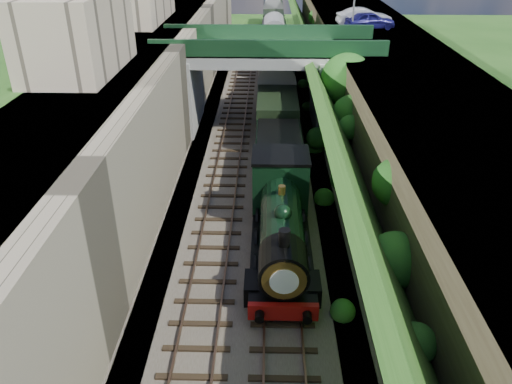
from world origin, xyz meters
TOP-DOWN VIEW (x-y plane):
  - ground at (0.00, 0.00)m, footprint 160.00×160.00m
  - trackbed at (0.00, 20.00)m, footprint 10.00×90.00m
  - retaining_wall at (-5.50, 20.00)m, footprint 1.00×90.00m
  - street_plateau_left at (-9.00, 20.00)m, footprint 6.00×90.00m
  - street_plateau_right at (9.50, 20.00)m, footprint 8.00×90.00m
  - embankment_slope at (5.06, 17.15)m, footprint 4.71×90.00m
  - track_left at (-2.00, 20.00)m, footprint 2.50×90.00m
  - track_right at (1.20, 20.00)m, footprint 2.50×90.00m
  - road_bridge at (0.94, 24.00)m, footprint 16.00×6.40m
  - building_near at (-9.50, 14.00)m, footprint 4.00×8.00m
  - tree at (5.91, 20.53)m, footprint 3.60×3.80m
  - car_blue at (8.98, 30.90)m, footprint 4.33×2.36m
  - car_silver at (8.66, 32.07)m, footprint 4.69×2.04m
  - locomotive at (1.20, 6.92)m, footprint 3.10×10.22m
  - tender at (1.20, 14.28)m, footprint 2.70×6.00m
  - coach_front at (1.20, 26.88)m, footprint 2.90×18.00m
  - coach_middle at (1.20, 45.68)m, footprint 2.90×18.00m
  - coach_rear at (1.20, 64.48)m, footprint 2.90×18.00m

SIDE VIEW (x-z plane):
  - ground at x=0.00m, z-range 0.00..0.00m
  - trackbed at x=0.00m, z-range 0.00..0.20m
  - track_left at x=-2.00m, z-range 0.15..0.35m
  - track_right at x=1.20m, z-range 0.15..0.35m
  - tender at x=1.20m, z-range 0.09..3.14m
  - locomotive at x=1.20m, z-range -0.02..3.81m
  - coach_front at x=1.20m, z-range 0.20..3.90m
  - coach_middle at x=1.20m, z-range 0.20..3.90m
  - coach_rear at x=1.20m, z-range 0.20..3.90m
  - embankment_slope at x=5.06m, z-range -0.41..6.14m
  - street_plateau_right at x=9.50m, z-range 0.00..6.25m
  - retaining_wall at x=-5.50m, z-range 0.00..7.00m
  - street_plateau_left at x=-9.00m, z-range 0.00..7.00m
  - road_bridge at x=0.94m, z-range 0.45..7.70m
  - tree at x=5.91m, z-range 1.35..7.95m
  - car_blue at x=8.98m, z-range 6.25..7.65m
  - car_silver at x=8.66m, z-range 6.25..7.75m
  - building_near at x=-9.50m, z-range 7.00..11.00m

